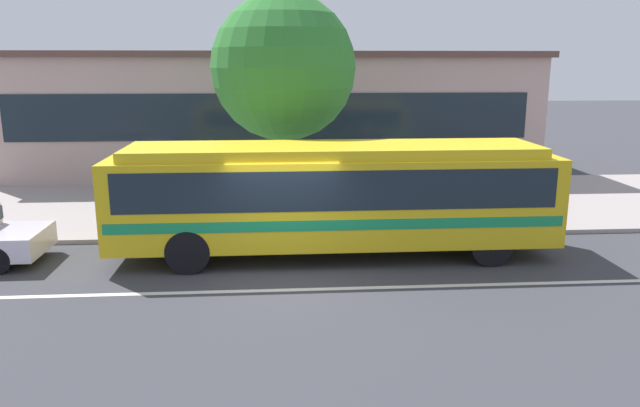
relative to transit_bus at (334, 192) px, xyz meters
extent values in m
plane|color=#39393F|center=(-1.24, -1.49, -1.58)|extent=(120.00, 120.00, 0.00)
cube|color=#9E928F|center=(-1.24, 5.35, -1.52)|extent=(60.00, 8.00, 0.12)
cube|color=silver|center=(-1.24, -2.29, -1.58)|extent=(56.00, 0.16, 0.01)
cube|color=gold|center=(-0.02, 0.00, -0.13)|extent=(10.54, 2.47, 2.05)
cube|color=gold|center=(-0.02, 0.00, 1.01)|extent=(9.69, 2.17, 0.24)
cube|color=#19232D|center=(-0.02, 0.00, 0.28)|extent=(9.90, 2.49, 0.90)
cube|color=#17864E|center=(-0.02, 0.00, -0.50)|extent=(10.33, 2.49, 0.24)
cube|color=#19232D|center=(5.20, 0.02, 0.28)|extent=(0.13, 2.13, 0.99)
cylinder|color=black|center=(3.56, 1.09, -1.08)|extent=(1.00, 0.28, 1.00)
cylinder|color=black|center=(3.57, -1.06, -1.08)|extent=(1.00, 0.28, 1.00)
cylinder|color=black|center=(-3.39, 1.06, -1.08)|extent=(1.00, 0.28, 1.00)
cylinder|color=black|center=(-3.38, -1.09, -1.08)|extent=(1.00, 0.28, 1.00)
cylinder|color=black|center=(-7.65, 0.72, -1.26)|extent=(0.64, 0.22, 0.64)
cylinder|color=#706754|center=(3.02, 3.25, -1.03)|extent=(0.14, 0.14, 0.87)
cylinder|color=#706754|center=(2.86, 3.19, -1.03)|extent=(0.14, 0.14, 0.87)
cylinder|color=purple|center=(2.94, 3.22, -0.29)|extent=(0.43, 0.43, 0.60)
sphere|color=tan|center=(2.94, 3.22, 0.12)|extent=(0.22, 0.22, 0.22)
cylinder|color=navy|center=(5.03, 3.33, -1.01)|extent=(0.14, 0.14, 0.92)
cylinder|color=navy|center=(5.13, 3.46, -1.01)|extent=(0.14, 0.14, 0.92)
cylinder|color=#469C51|center=(5.08, 3.40, -0.23)|extent=(0.48, 0.48, 0.64)
sphere|color=tan|center=(5.08, 3.40, 0.20)|extent=(0.22, 0.22, 0.22)
cylinder|color=slate|center=(3.05, 1.88, -1.06)|extent=(0.14, 0.14, 0.81)
cylinder|color=slate|center=(3.19, 1.79, -1.06)|extent=(0.14, 0.14, 0.81)
cylinder|color=gold|center=(3.12, 1.83, -0.37)|extent=(0.47, 0.47, 0.57)
sphere|color=#BFA98E|center=(3.12, 1.83, 0.02)|extent=(0.21, 0.21, 0.21)
cylinder|color=brown|center=(-1.13, 3.96, -0.03)|extent=(0.26, 0.26, 2.86)
sphere|color=#2F7931|center=(-1.13, 3.96, 2.89)|extent=(4.25, 4.25, 4.25)
cube|color=#AF9491|center=(-1.53, 11.76, 0.81)|extent=(21.20, 6.24, 4.79)
cube|color=#19232D|center=(-1.53, 8.62, 1.05)|extent=(19.50, 0.04, 1.72)
cube|color=brown|center=(-1.53, 11.76, 3.33)|extent=(21.60, 6.64, 0.24)
camera|label=1|loc=(-1.37, -14.17, 3.05)|focal=34.00mm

